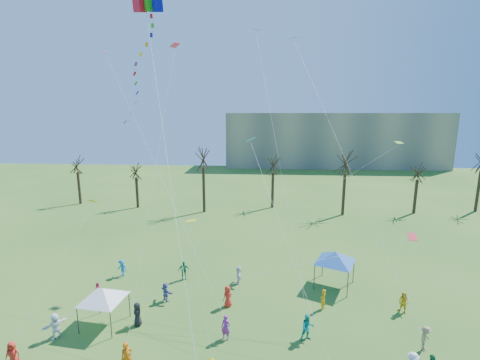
# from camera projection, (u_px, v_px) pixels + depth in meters

# --- Properties ---
(distant_building) EXTENTS (60.00, 14.00, 15.00)m
(distant_building) POSITION_uv_depth(u_px,v_px,m) (333.00, 140.00, 95.06)
(distant_building) COLOR gray
(distant_building) RESTS_ON ground
(bare_tree_row) EXTENTS (68.86, 8.96, 10.84)m
(bare_tree_row) POSITION_uv_depth(u_px,v_px,m) (286.00, 168.00, 51.05)
(bare_tree_row) COLOR black
(bare_tree_row) RESTS_ON ground
(big_box_kite) EXTENTS (3.68, 6.41, 22.62)m
(big_box_kite) POSITION_uv_depth(u_px,v_px,m) (143.00, 72.00, 20.95)
(big_box_kite) COLOR red
(big_box_kite) RESTS_ON ground
(canopy_tent_white) EXTENTS (3.81, 3.81, 2.88)m
(canopy_tent_white) POSITION_uv_depth(u_px,v_px,m) (103.00, 294.00, 23.66)
(canopy_tent_white) COLOR #3F3F44
(canopy_tent_white) RESTS_ON ground
(canopy_tent_blue) EXTENTS (3.92, 3.92, 3.22)m
(canopy_tent_blue) POSITION_uv_depth(u_px,v_px,m) (335.00, 257.00, 29.04)
(canopy_tent_blue) COLOR #3F3F44
(canopy_tent_blue) RESTS_ON ground
(festival_crowd) EXTENTS (26.62, 13.23, 1.84)m
(festival_crowd) POSITION_uv_depth(u_px,v_px,m) (229.00, 317.00, 23.62)
(festival_crowd) COLOR red
(festival_crowd) RESTS_ON ground
(small_kites_aloft) EXTENTS (27.57, 19.05, 32.77)m
(small_kites_aloft) POSITION_uv_depth(u_px,v_px,m) (233.00, 127.00, 26.64)
(small_kites_aloft) COLOR #E5A00C
(small_kites_aloft) RESTS_ON ground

